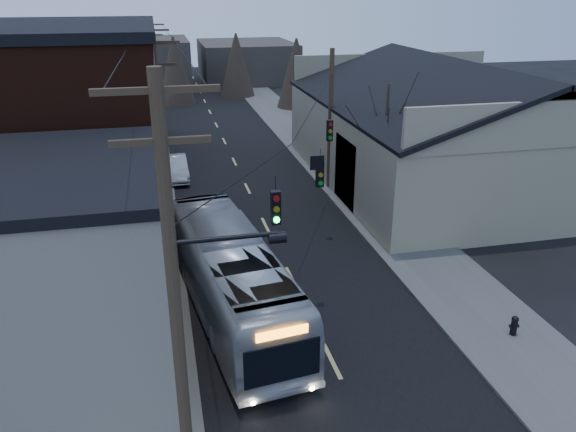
{
  "coord_description": "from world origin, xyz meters",
  "views": [
    {
      "loc": [
        -4.97,
        -6.98,
        11.74
      ],
      "look_at": [
        -0.18,
        13.85,
        3.0
      ],
      "focal_mm": 35.0,
      "sensor_mm": 36.0,
      "label": 1
    }
  ],
  "objects": [
    {
      "name": "parked_car",
      "position": [
        -4.3,
        29.06,
        0.73
      ],
      "size": [
        1.67,
        4.48,
        1.46
      ],
      "primitive_type": "imported",
      "rotation": [
        0.0,
        0.0,
        0.03
      ],
      "color": "#ACAEB4",
      "rests_on": "ground"
    },
    {
      "name": "sidewalk_right",
      "position": [
        6.5,
        30.0,
        0.06
      ],
      "size": [
        4.0,
        110.0,
        0.12
      ],
      "primitive_type": "cube",
      "color": "#474744",
      "rests_on": "ground"
    },
    {
      "name": "building_left_far",
      "position": [
        -9.5,
        36.0,
        3.5
      ],
      "size": [
        9.0,
        14.0,
        7.0
      ],
      "primitive_type": "cube",
      "color": "#37322C",
      "rests_on": "ground"
    },
    {
      "name": "bare_tree",
      "position": [
        6.5,
        20.0,
        3.6
      ],
      "size": [
        0.4,
        0.4,
        7.2
      ],
      "primitive_type": "cone",
      "color": "black",
      "rests_on": "ground"
    },
    {
      "name": "road_surface",
      "position": [
        0.0,
        30.0,
        0.01
      ],
      "size": [
        9.0,
        110.0,
        0.02
      ],
      "primitive_type": "cube",
      "color": "black",
      "rests_on": "ground"
    },
    {
      "name": "warehouse",
      "position": [
        13.0,
        25.0,
        2.7
      ],
      "size": [
        16.16,
        20.6,
        7.73
      ],
      "color": "gray",
      "rests_on": "ground"
    },
    {
      "name": "building_brick",
      "position": [
        -10.0,
        20.0,
        5.0
      ],
      "size": [
        10.0,
        12.0,
        10.0
      ],
      "primitive_type": "cube",
      "color": "black",
      "rests_on": "ground"
    },
    {
      "name": "bus",
      "position": [
        -2.85,
        11.78,
        1.61
      ],
      "size": [
        4.15,
        11.81,
        3.22
      ],
      "primitive_type": "imported",
      "rotation": [
        0.0,
        0.0,
        3.27
      ],
      "color": "#A4A9B0",
      "rests_on": "ground"
    },
    {
      "name": "sidewalk_left",
      "position": [
        -6.5,
        30.0,
        0.06
      ],
      "size": [
        4.0,
        110.0,
        0.12
      ],
      "primitive_type": "cube",
      "color": "#474744",
      "rests_on": "ground"
    },
    {
      "name": "fire_hydrant",
      "position": [
        6.79,
        7.9,
        0.52
      ],
      "size": [
        0.36,
        0.26,
        0.75
      ],
      "rotation": [
        0.0,
        0.0,
        -0.2
      ],
      "color": "black",
      "rests_on": "sidewalk_right"
    },
    {
      "name": "utility_lines",
      "position": [
        -3.11,
        24.14,
        4.95
      ],
      "size": [
        11.24,
        45.28,
        10.5
      ],
      "color": "#382B1E",
      "rests_on": "ground"
    },
    {
      "name": "building_far_left",
      "position": [
        -6.0,
        65.0,
        3.0
      ],
      "size": [
        10.0,
        12.0,
        6.0
      ],
      "primitive_type": "cube",
      "color": "#37322C",
      "rests_on": "ground"
    },
    {
      "name": "building_far_right",
      "position": [
        7.0,
        70.0,
        2.5
      ],
      "size": [
        12.0,
        14.0,
        5.0
      ],
      "primitive_type": "cube",
      "color": "#37322C",
      "rests_on": "ground"
    },
    {
      "name": "building_clapboard",
      "position": [
        -9.0,
        9.0,
        3.5
      ],
      "size": [
        8.0,
        8.0,
        7.0
      ],
      "primitive_type": "cube",
      "color": "gray",
      "rests_on": "ground"
    }
  ]
}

